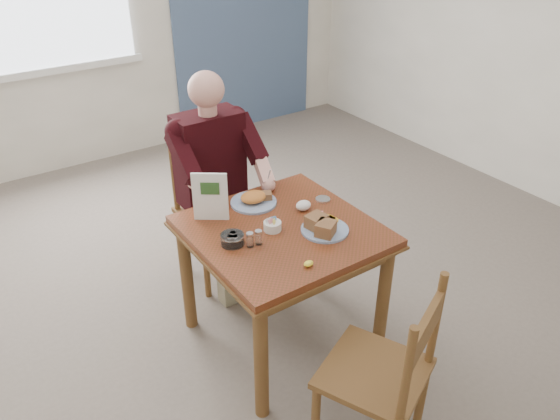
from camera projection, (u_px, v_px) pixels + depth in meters
floor at (282, 336)px, 3.19m from camera, size 6.00×6.00×0.00m
wall_back at (81, 7)px, 4.61m from camera, size 5.50×0.00×5.50m
lemon_wedge at (309, 264)px, 2.52m from camera, size 0.06×0.05×0.03m
napkin at (303, 205)px, 2.95m from camera, size 0.09×0.08×0.05m
metal_dish at (323, 199)px, 3.06m from camera, size 0.11×0.11×0.01m
table at (282, 245)px, 2.87m from camera, size 0.92×0.92×0.75m
chair_far at (212, 209)px, 3.52m from camera, size 0.42×0.42×0.95m
chair_near at (385, 375)px, 2.31m from camera, size 0.56×0.56×0.95m
diner at (216, 167)px, 3.28m from camera, size 0.53×0.56×1.39m
near_plate at (323, 226)px, 2.77m from camera, size 0.32×0.32×0.08m
far_plate at (254, 199)px, 3.02m from camera, size 0.34×0.34×0.07m
caddy at (272, 226)px, 2.78m from camera, size 0.10×0.10×0.07m
shakers at (254, 238)px, 2.65m from camera, size 0.08×0.04×0.08m
creamer at (232, 239)px, 2.67m from camera, size 0.15×0.15×0.05m
menu at (210, 197)px, 2.81m from camera, size 0.16×0.12×0.27m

